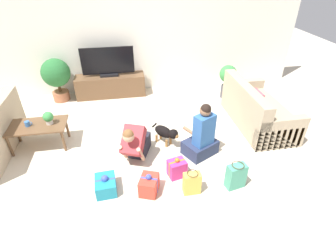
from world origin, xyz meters
TOP-DOWN VIEW (x-y plane):
  - ground_plane at (0.00, 0.00)m, footprint 16.00×16.00m
  - wall_back at (0.00, 2.63)m, footprint 8.40×0.06m
  - sofa_right at (2.41, 0.56)m, footprint 0.87×1.73m
  - coffee_table at (-1.59, 0.52)m, footprint 0.97×0.54m
  - tv_console at (-0.39, 2.34)m, footprint 1.58×0.44m
  - tv at (-0.39, 2.34)m, footprint 1.17×0.20m
  - potted_plant_corner_right at (2.27, 1.77)m, footprint 0.39×0.39m
  - potted_plant_back_left at (-1.53, 2.29)m, footprint 0.62×0.62m
  - person_kneeling at (0.03, -0.10)m, footprint 0.56×0.79m
  - person_sitting at (1.10, -0.18)m, footprint 0.65×0.61m
  - dog at (0.57, 0.19)m, footprint 0.42×0.49m
  - gift_box_a at (-0.45, -0.75)m, footprint 0.30×0.38m
  - gift_box_b at (0.60, -0.62)m, footprint 0.30×0.26m
  - gift_box_c at (0.15, -0.87)m, footprint 0.33×0.37m
  - gift_bag_a at (1.38, -0.99)m, footprint 0.30×0.20m
  - gift_bag_b at (0.74, -0.99)m, footprint 0.24×0.16m
  - mug at (-1.71, 0.51)m, footprint 0.12×0.08m
  - tabletop_plant at (-1.37, 0.52)m, footprint 0.17×0.17m

SIDE VIEW (x-z plane):
  - ground_plane at x=0.00m, z-range 0.00..0.00m
  - gift_box_a at x=-0.45m, z-range -0.03..0.25m
  - gift_box_c at x=0.15m, z-range -0.03..0.29m
  - gift_box_b at x=0.60m, z-range -0.03..0.31m
  - gift_bag_b at x=0.74m, z-range -0.01..0.35m
  - gift_bag_a at x=1.38m, z-range -0.01..0.40m
  - dog at x=0.57m, z-range 0.06..0.43m
  - tv_console at x=-0.39m, z-range 0.00..0.50m
  - sofa_right at x=2.41m, z-range -0.13..0.70m
  - person_kneeling at x=0.03m, z-range -0.05..0.68m
  - person_sitting at x=1.10m, z-range -0.14..0.82m
  - coffee_table at x=-1.59m, z-range 0.17..0.60m
  - potted_plant_corner_right at x=2.27m, z-range 0.09..0.86m
  - mug at x=-1.71m, z-range 0.44..0.53m
  - tabletop_plant at x=-1.37m, z-range 0.45..0.67m
  - potted_plant_back_left at x=-1.53m, z-range 0.12..1.09m
  - tv at x=-0.39m, z-range 0.46..1.12m
  - wall_back at x=0.00m, z-range 0.00..2.60m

